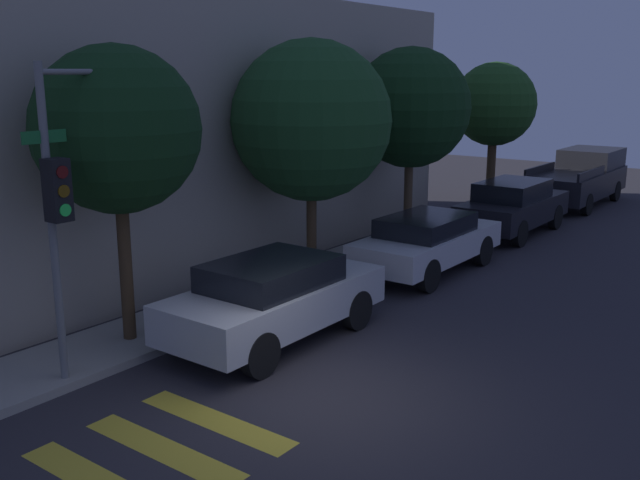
% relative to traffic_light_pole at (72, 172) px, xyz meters
% --- Properties ---
extents(ground_plane, '(60.00, 60.00, 0.00)m').
position_rel_traffic_light_pole_xyz_m(ground_plane, '(1.66, -3.37, -3.26)').
color(ground_plane, '#2D2B30').
extents(sidewalk, '(26.00, 1.77, 0.14)m').
position_rel_traffic_light_pole_xyz_m(sidewalk, '(1.66, 0.72, -3.19)').
color(sidewalk, gray).
rests_on(sidewalk, ground).
extents(crosswalk, '(3.30, 2.60, 0.00)m').
position_rel_traffic_light_pole_xyz_m(crosswalk, '(-1.20, -2.57, -3.26)').
color(crosswalk, gold).
rests_on(crosswalk, ground).
extents(traffic_light_pole, '(1.93, 0.56, 4.83)m').
position_rel_traffic_light_pole_xyz_m(traffic_light_pole, '(0.00, 0.00, 0.00)').
color(traffic_light_pole, slate).
rests_on(traffic_light_pole, ground).
extents(sedan_near_corner, '(4.35, 1.87, 1.51)m').
position_rel_traffic_light_pole_xyz_m(sedan_near_corner, '(3.01, -1.27, -2.45)').
color(sedan_near_corner, '#B7BABF').
rests_on(sedan_near_corner, ground).
extents(sedan_middle, '(4.51, 1.80, 1.40)m').
position_rel_traffic_light_pole_xyz_m(sedan_middle, '(8.59, -1.27, -2.50)').
color(sedan_middle, silver).
rests_on(sedan_middle, ground).
extents(sedan_far_end, '(4.62, 1.80, 1.59)m').
position_rel_traffic_light_pole_xyz_m(sedan_far_end, '(13.81, -1.27, -2.42)').
color(sedan_far_end, black).
rests_on(sedan_far_end, ground).
extents(pickup_truck, '(5.57, 2.04, 1.90)m').
position_rel_traffic_light_pole_xyz_m(pickup_truck, '(20.07, -1.27, -2.29)').
color(pickup_truck, black).
rests_on(pickup_truck, ground).
extents(tree_near_corner, '(2.78, 2.78, 5.15)m').
position_rel_traffic_light_pole_xyz_m(tree_near_corner, '(1.33, 0.64, 0.48)').
color(tree_near_corner, '#42301E').
rests_on(tree_near_corner, ground).
extents(tree_midblock, '(3.58, 3.58, 5.42)m').
position_rel_traffic_light_pole_xyz_m(tree_midblock, '(6.56, 0.64, 0.36)').
color(tree_midblock, '#4C3823').
rests_on(tree_midblock, ground).
extents(tree_far_end, '(3.23, 3.23, 5.36)m').
position_rel_traffic_light_pole_xyz_m(tree_far_end, '(10.95, 0.64, 0.47)').
color(tree_far_end, brown).
rests_on(tree_far_end, ground).
extents(tree_behind_truck, '(2.74, 2.74, 5.02)m').
position_rel_traffic_light_pole_xyz_m(tree_behind_truck, '(16.49, 0.64, 0.36)').
color(tree_behind_truck, '#4C3823').
rests_on(tree_behind_truck, ground).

